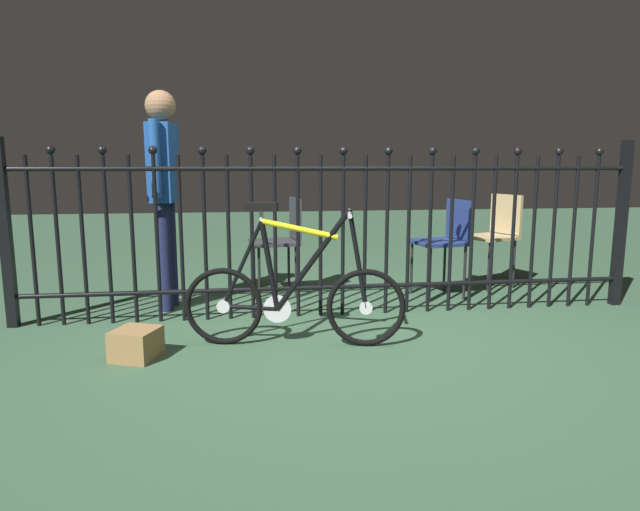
{
  "coord_description": "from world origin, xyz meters",
  "views": [
    {
      "loc": [
        -0.69,
        -3.39,
        1.16
      ],
      "look_at": [
        -0.19,
        0.21,
        0.55
      ],
      "focal_mm": 31.07,
      "sensor_mm": 36.0,
      "label": 1
    }
  ],
  "objects_px": {
    "chair_navy": "(447,236)",
    "chair_tan": "(497,230)",
    "bicycle": "(294,296)",
    "person_visitor": "(164,180)",
    "display_crate": "(136,344)",
    "chair_charcoal": "(283,235)"
  },
  "relations": [
    {
      "from": "bicycle",
      "to": "chair_tan",
      "type": "height_order",
      "value": "bicycle"
    },
    {
      "from": "display_crate",
      "to": "chair_navy",
      "type": "bearing_deg",
      "value": 28.23
    },
    {
      "from": "chair_navy",
      "to": "person_visitor",
      "type": "height_order",
      "value": "person_visitor"
    },
    {
      "from": "chair_navy",
      "to": "chair_charcoal",
      "type": "bearing_deg",
      "value": 170.34
    },
    {
      "from": "person_visitor",
      "to": "bicycle",
      "type": "bearing_deg",
      "value": -49.2
    },
    {
      "from": "chair_navy",
      "to": "chair_tan",
      "type": "xyz_separation_m",
      "value": [
        0.61,
        0.32,
        0.0
      ]
    },
    {
      "from": "chair_navy",
      "to": "chair_charcoal",
      "type": "xyz_separation_m",
      "value": [
        -1.41,
        0.24,
        0.0
      ]
    },
    {
      "from": "chair_tan",
      "to": "chair_charcoal",
      "type": "height_order",
      "value": "chair_tan"
    },
    {
      "from": "chair_charcoal",
      "to": "chair_tan",
      "type": "bearing_deg",
      "value": 2.27
    },
    {
      "from": "chair_navy",
      "to": "chair_tan",
      "type": "height_order",
      "value": "chair_tan"
    },
    {
      "from": "chair_tan",
      "to": "chair_navy",
      "type": "bearing_deg",
      "value": -152.46
    },
    {
      "from": "person_visitor",
      "to": "display_crate",
      "type": "relative_size",
      "value": 6.99
    },
    {
      "from": "chair_tan",
      "to": "person_visitor",
      "type": "xyz_separation_m",
      "value": [
        -2.97,
        -0.42,
        0.49
      ]
    },
    {
      "from": "chair_navy",
      "to": "chair_charcoal",
      "type": "height_order",
      "value": "chair_charcoal"
    },
    {
      "from": "chair_navy",
      "to": "bicycle",
      "type": "bearing_deg",
      "value": -141.03
    },
    {
      "from": "chair_tan",
      "to": "chair_charcoal",
      "type": "relative_size",
      "value": 1.01
    },
    {
      "from": "chair_navy",
      "to": "chair_tan",
      "type": "distance_m",
      "value": 0.69
    },
    {
      "from": "bicycle",
      "to": "person_visitor",
      "type": "xyz_separation_m",
      "value": [
        -0.92,
        1.06,
        0.7
      ]
    },
    {
      "from": "person_visitor",
      "to": "display_crate",
      "type": "bearing_deg",
      "value": -92.02
    },
    {
      "from": "chair_tan",
      "to": "person_visitor",
      "type": "height_order",
      "value": "person_visitor"
    },
    {
      "from": "bicycle",
      "to": "chair_navy",
      "type": "height_order",
      "value": "bicycle"
    },
    {
      "from": "bicycle",
      "to": "person_visitor",
      "type": "distance_m",
      "value": 1.57
    }
  ]
}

